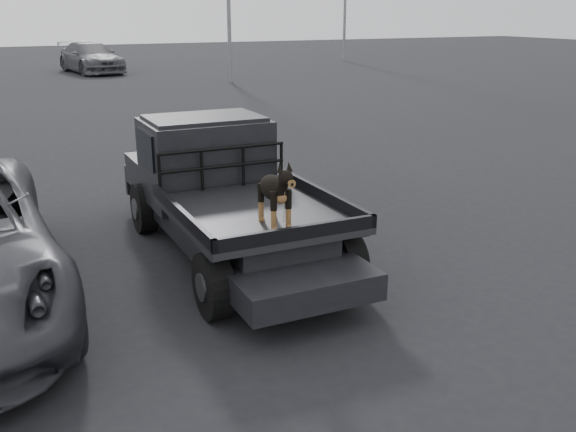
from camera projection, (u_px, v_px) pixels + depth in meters
name	position (u px, v px, depth m)	size (l,w,h in m)	color
ground	(270.00, 302.00, 7.50)	(120.00, 120.00, 0.00)	black
flatbed_ute	(230.00, 224.00, 8.80)	(2.00, 5.40, 0.92)	black
ute_cab	(205.00, 146.00, 9.34)	(1.72, 1.30, 0.88)	black
headache_rack	(223.00, 168.00, 8.75)	(1.80, 0.08, 0.55)	black
dog	(274.00, 193.00, 7.21)	(0.32, 0.60, 0.74)	black
distant_car_b	(91.00, 58.00, 34.45)	(2.25, 5.53, 1.60)	#4A4A4F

